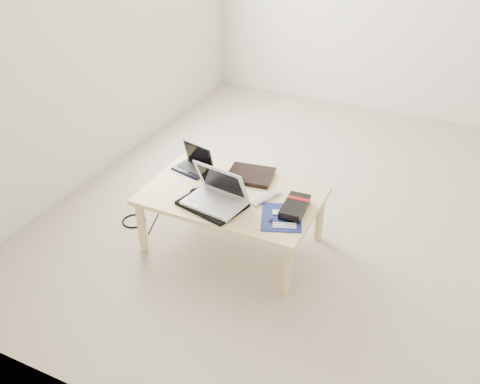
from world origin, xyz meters
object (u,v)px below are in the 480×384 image
at_px(netbook, 194,164).
at_px(white_laptop, 217,195).
at_px(gpu_box, 295,207).
at_px(coffee_table, 232,200).

distance_m(netbook, white_laptop, 0.47).
bearing_deg(white_laptop, gpu_box, 16.90).
distance_m(coffee_table, netbook, 0.42).
height_order(coffee_table, white_laptop, white_laptop).
xyz_separation_m(coffee_table, white_laptop, (-0.03, -0.15, 0.12)).
xyz_separation_m(white_laptop, gpu_box, (0.45, 0.14, -0.04)).
distance_m(white_laptop, gpu_box, 0.48).
distance_m(netbook, gpu_box, 0.81).
height_order(white_laptop, gpu_box, white_laptop).
bearing_deg(white_laptop, coffee_table, 79.59).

